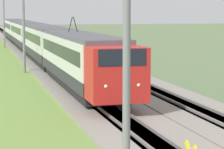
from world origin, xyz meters
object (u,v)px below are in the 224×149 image
passenger_train (34,37)px  catenary_mast_near (129,45)px  catenary_mast_mid (24,25)px  catenary_mast_far (4,19)px

passenger_train → catenary_mast_near: size_ratio=8.85×
catenary_mast_near → catenary_mast_mid: catenary_mast_near is taller
passenger_train → catenary_mast_mid: (-17.34, 2.65, 1.92)m
passenger_train → catenary_mast_far: size_ratio=9.53×
passenger_train → catenary_mast_mid: size_ratio=9.43×
passenger_train → catenary_mast_near: (-49.50, 2.66, 2.19)m
catenary_mast_far → catenary_mast_near: bearing=180.0°
catenary_mast_mid → catenary_mast_far: 32.16m
catenary_mast_near → catenary_mast_mid: bearing=-0.0°
passenger_train → catenary_mast_mid: 17.65m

